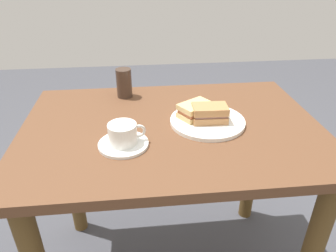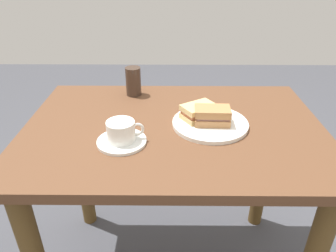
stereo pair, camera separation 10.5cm
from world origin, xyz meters
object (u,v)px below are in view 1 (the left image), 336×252
(sandwich_back, at_px, (195,110))
(coffee_cup, at_px, (123,133))
(sandwich_plate, at_px, (208,122))
(drinking_glass, at_px, (124,83))
(sandwich_front, at_px, (210,113))
(coffee_saucer, at_px, (123,144))
(spoon, at_px, (121,130))
(dining_table, at_px, (172,159))

(sandwich_back, height_order, coffee_cup, coffee_cup)
(sandwich_plate, bearing_deg, drinking_glass, -42.33)
(sandwich_front, distance_m, coffee_saucer, 0.32)
(sandwich_plate, distance_m, sandwich_back, 0.06)
(sandwich_back, relative_size, coffee_cup, 1.18)
(coffee_saucer, bearing_deg, sandwich_front, -160.12)
(sandwich_front, relative_size, coffee_saucer, 0.77)
(sandwich_back, distance_m, spoon, 0.27)
(dining_table, bearing_deg, drinking_glass, -57.80)
(sandwich_plate, relative_size, spoon, 2.71)
(dining_table, bearing_deg, sandwich_plate, 178.75)
(coffee_saucer, distance_m, drinking_glass, 0.39)
(sandwich_front, relative_size, drinking_glass, 1.03)
(sandwich_front, bearing_deg, coffee_saucer, 19.88)
(sandwich_plate, distance_m, coffee_saucer, 0.32)
(dining_table, relative_size, sandwich_plate, 3.96)
(dining_table, distance_m, coffee_cup, 0.28)
(sandwich_plate, xyz_separation_m, drinking_glass, (0.30, -0.27, 0.05))
(coffee_cup, bearing_deg, coffee_saucer, 12.47)
(coffee_cup, bearing_deg, sandwich_front, -160.08)
(sandwich_plate, bearing_deg, coffee_cup, 21.28)
(dining_table, xyz_separation_m, sandwich_plate, (-0.13, 0.00, 0.15))
(coffee_cup, distance_m, drinking_glass, 0.39)
(dining_table, xyz_separation_m, sandwich_back, (-0.09, -0.03, 0.19))
(sandwich_plate, distance_m, sandwich_front, 0.04)
(sandwich_back, distance_m, drinking_glass, 0.35)
(sandwich_front, height_order, coffee_cup, coffee_cup)
(spoon, height_order, drinking_glass, drinking_glass)
(sandwich_front, relative_size, coffee_cup, 1.04)
(spoon, bearing_deg, coffee_saucer, 95.59)
(sandwich_plate, height_order, drinking_glass, drinking_glass)
(coffee_saucer, bearing_deg, coffee_cup, -167.53)
(sandwich_plate, xyz_separation_m, sandwich_back, (0.04, -0.03, 0.03))
(sandwich_plate, distance_m, drinking_glass, 0.41)
(coffee_cup, bearing_deg, drinking_glass, -89.73)
(sandwich_plate, relative_size, drinking_glass, 2.22)
(coffee_saucer, distance_m, coffee_cup, 0.04)
(coffee_saucer, xyz_separation_m, spoon, (0.01, -0.08, 0.01))
(drinking_glass, bearing_deg, dining_table, 122.20)
(coffee_cup, relative_size, spoon, 1.21)
(coffee_saucer, distance_m, spoon, 0.08)
(sandwich_front, distance_m, coffee_cup, 0.32)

